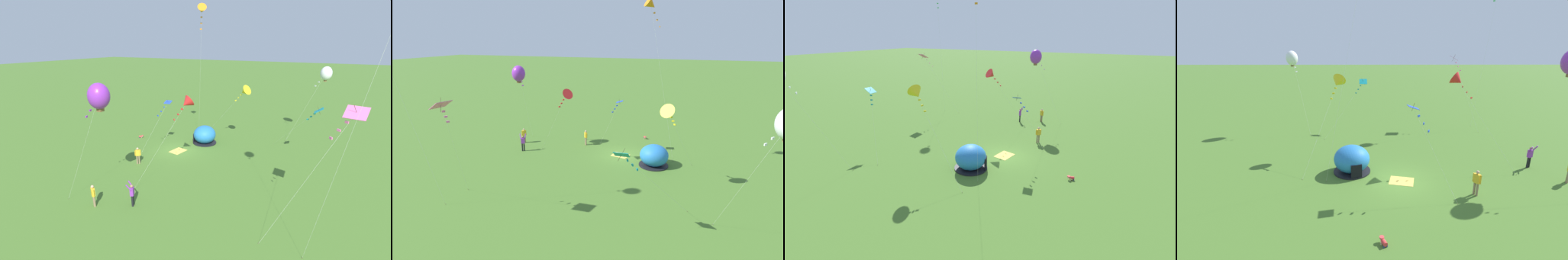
{
  "view_description": "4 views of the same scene",
  "coord_description": "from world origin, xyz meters",
  "views": [
    {
      "loc": [
        23.09,
        13.71,
        11.41
      ],
      "look_at": [
        0.25,
        2.28,
        2.83
      ],
      "focal_mm": 24.0,
      "sensor_mm": 36.0,
      "label": 1
    },
    {
      "loc": [
        -6.29,
        29.32,
        11.89
      ],
      "look_at": [
        1.87,
        5.54,
        4.19
      ],
      "focal_mm": 28.0,
      "sensor_mm": 36.0,
      "label": 2
    },
    {
      "loc": [
        -20.6,
        -8.28,
        10.76
      ],
      "look_at": [
        0.21,
        2.68,
        2.09
      ],
      "focal_mm": 24.0,
      "sensor_mm": 36.0,
      "label": 3
    },
    {
      "loc": [
        -2.09,
        -16.57,
        8.96
      ],
      "look_at": [
        -1.9,
        2.56,
        3.05
      ],
      "focal_mm": 24.0,
      "sensor_mm": 36.0,
      "label": 4
    }
  ],
  "objects": [
    {
      "name": "kite_red",
      "position": [
        4.65,
        3.67,
        6.7
      ],
      "size": [
        4.95,
        3.54,
        7.34
      ],
      "color": "silver",
      "rests_on": "ground"
    },
    {
      "name": "person_far_back",
      "position": [
        4.65,
        -1.83,
        0.96
      ],
      "size": [
        0.42,
        0.48,
        1.72
      ],
      "color": "#8C7251",
      "rests_on": "ground"
    },
    {
      "name": "kite_white",
      "position": [
        -10.75,
        13.52,
        8.05
      ],
      "size": [
        2.95,
        3.98,
        8.84
      ],
      "color": "silver",
      "rests_on": "ground"
    },
    {
      "name": "kite_yellow",
      "position": [
        -4.83,
        5.77,
        6.31
      ],
      "size": [
        2.94,
        6.25,
        7.02
      ],
      "color": "silver",
      "rests_on": "ground"
    },
    {
      "name": "kite_blue",
      "position": [
        0.78,
        -0.9,
        5.21
      ],
      "size": [
        3.0,
        2.51,
        5.82
      ],
      "color": "silver",
      "rests_on": "ground"
    },
    {
      "name": "kite_pink",
      "position": [
        7.91,
        15.17,
        7.79
      ],
      "size": [
        2.92,
        4.51,
        8.42
      ],
      "color": "silver",
      "rests_on": "ground"
    },
    {
      "name": "popup_tent",
      "position": [
        -3.48,
        1.63,
        1.0
      ],
      "size": [
        2.81,
        2.81,
        2.1
      ],
      "color": "#2672BF",
      "rests_on": "ground"
    },
    {
      "name": "toddler_crawling",
      "position": [
        -1.47,
        -6.23,
        0.18
      ],
      "size": [
        0.4,
        0.55,
        0.32
      ],
      "color": "red",
      "rests_on": "ground"
    },
    {
      "name": "kite_teal",
      "position": [
        -3.02,
        13.28,
        5.26
      ],
      "size": [
        4.43,
        4.75,
        5.85
      ],
      "color": "silver",
      "rests_on": "ground"
    },
    {
      "name": "picnic_blanket",
      "position": [
        0.13,
        0.06,
        0.01
      ],
      "size": [
        1.93,
        1.63,
        0.01
      ],
      "primitive_type": "cube",
      "rotation": [
        0.0,
        0.0,
        -0.21
      ],
      "color": "gold",
      "rests_on": "ground"
    },
    {
      "name": "person_flying_kite",
      "position": [
        10.42,
        2.22,
        1.0
      ],
      "size": [
        0.72,
        0.63,
        1.89
      ],
      "color": "black",
      "rests_on": "ground"
    },
    {
      "name": "ground_plane",
      "position": [
        0.0,
        0.0,
        0.0
      ],
      "size": [
        300.0,
        300.0,
        0.0
      ],
      "primitive_type": "plane",
      "color": "#477028"
    }
  ]
}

